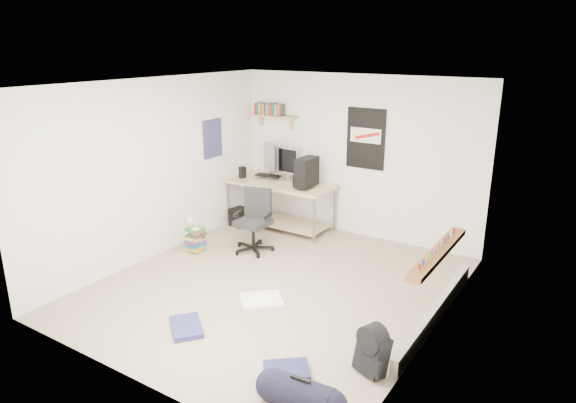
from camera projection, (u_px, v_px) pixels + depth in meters
The scene contains 26 objects.
floor at pixel (275, 286), 6.48m from camera, with size 4.00×4.50×0.01m, color gray.
ceiling at pixel (273, 83), 5.73m from camera, with size 4.00×4.50×0.01m, color white.
back_wall at pixel (356, 157), 7.91m from camera, with size 4.00×0.01×2.50m, color silver.
left_wall at pixel (155, 169), 7.14m from camera, with size 0.01×4.50×2.50m, color silver.
right_wall at pixel (442, 221), 5.07m from camera, with size 0.01×4.50×2.50m, color silver.
desk at pixel (280, 206), 8.42m from camera, with size 1.78×0.78×0.81m, color tan.
monitor_left at pixel (270, 162), 8.52m from camera, with size 0.41×0.10×0.46m, color #AFAFB4.
monitor_right at pixel (288, 165), 8.34m from camera, with size 0.39×0.10×0.43m, color #B0AFB4.
pc_tower at pixel (307, 172), 7.89m from camera, with size 0.20×0.43×0.45m, color black.
keyboard at pixel (268, 176), 8.52m from camera, with size 0.44×0.15×0.02m, color black.
speaker_left at pixel (242, 172), 8.39m from camera, with size 0.09×0.09×0.19m, color black.
speaker_right at pixel (297, 181), 7.86m from camera, with size 0.10×0.10×0.20m, color black.
office_chair at pixel (253, 219), 7.42m from camera, with size 0.60×0.60×0.92m, color black.
wall_shelf at pixel (274, 116), 8.41m from camera, with size 0.80×0.22×0.24m, color tan.
poster_back_wall at pixel (366, 139), 7.73m from camera, with size 0.62×0.03×0.92m, color black.
poster_left_wall at pixel (213, 139), 8.02m from camera, with size 0.02×0.42×0.60m, color navy.
window at pixel (447, 194), 5.28m from camera, with size 0.10×1.50×1.26m, color brown.
baseboard_heater at pixel (436, 312), 5.68m from camera, with size 0.08×2.50×0.18m, color #B7B2A8.
backpack at pixel (372, 354), 4.73m from camera, with size 0.28×0.23×0.38m, color black.
duffel_bag at pixel (300, 395), 4.26m from camera, with size 0.29×0.29×0.56m, color black.
tshirt at pixel (261, 300), 6.08m from camera, with size 0.48×0.41×0.04m, color white.
jeans_a at pixel (186, 327), 5.49m from camera, with size 0.49×0.31×0.05m, color navy.
jeans_b at pixel (287, 370), 4.77m from camera, with size 0.42×0.31×0.05m, color #22234D.
book_stack at pixel (196, 242), 7.48m from camera, with size 0.44×0.36×0.30m, color brown.
desk_lamp at pixel (196, 228), 7.38m from camera, with size 0.11×0.19×0.19m, color white.
subwoofer at pixel (240, 217), 8.57m from camera, with size 0.28×0.28×0.31m, color black.
Camera 1 is at (3.31, -4.84, 2.95)m, focal length 32.00 mm.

